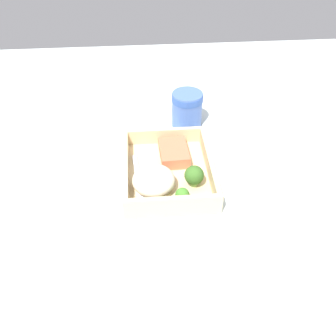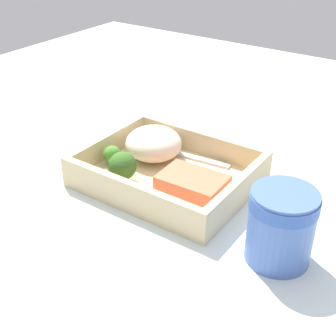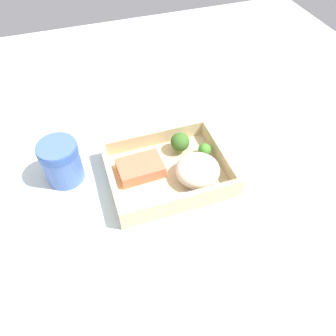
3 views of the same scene
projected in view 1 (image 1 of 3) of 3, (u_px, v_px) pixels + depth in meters
The scene contains 10 objects.
ground_plane at pixel (168, 180), 94.17cm from camera, with size 160.00×160.00×2.00cm, color silver.
takeout_tray at pixel (168, 175), 93.15cm from camera, with size 26.38×20.90×1.20cm, color #CEB88A.
tray_rim at pixel (168, 166), 91.52cm from camera, with size 26.38×20.90×3.94cm.
salmon_fillet at pixel (174, 153), 96.43cm from camera, with size 9.84×6.74×2.92cm, color #E66B49.
mashed_potatoes at pixel (154, 180), 86.57cm from camera, with size 9.65×9.54×5.47cm, color beige.
broccoli_floret_1 at pixel (194, 176), 87.65cm from camera, with size 4.44×4.44×5.18cm.
broccoli_floret_2 at pixel (182, 195), 84.28cm from camera, with size 3.04×3.04×3.45cm.
fork at pixel (139, 179), 90.68cm from camera, with size 15.89×3.22×0.44cm.
paper_cup at pixel (187, 108), 107.23cm from camera, with size 8.50×8.50×9.98cm.
receipt_slip at pixel (290, 208), 85.28cm from camera, with size 7.02×15.46×0.24cm, color white.
Camera 1 is at (70.56, -5.85, 61.15)cm, focal length 42.00 mm.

